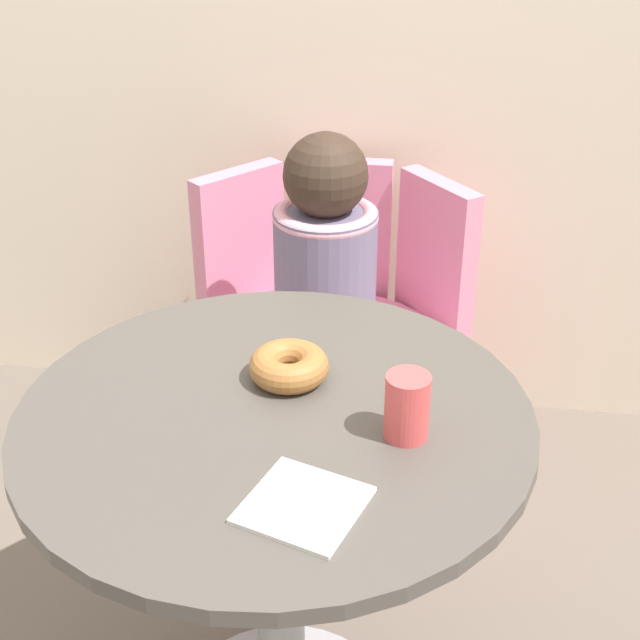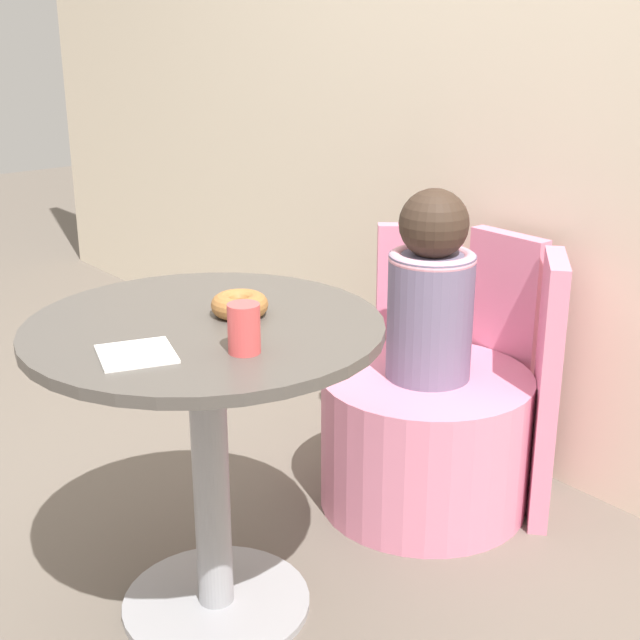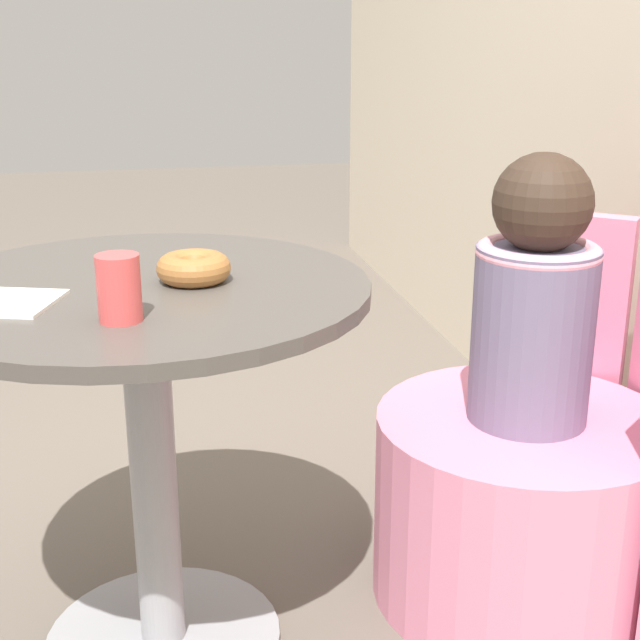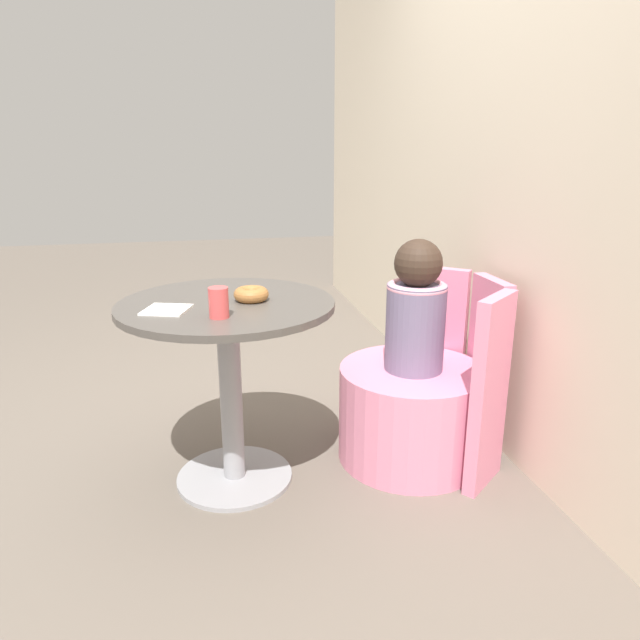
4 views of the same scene
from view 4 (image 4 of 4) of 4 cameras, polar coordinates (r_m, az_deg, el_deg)
name	(u,v)px [view 4 (image 4 of 4)]	position (r m, az deg, el deg)	size (l,w,h in m)	color
ground_plane	(236,472)	(2.33, -8.42, -14.79)	(12.00, 12.00, 0.00)	#665B51
back_wall	(529,152)	(2.33, 20.19, 15.46)	(6.00, 0.06, 2.40)	beige
round_table	(229,352)	(2.07, -9.10, -3.15)	(0.76, 0.76, 0.70)	#99999E
tub_chair	(411,413)	(2.35, 9.06, -9.17)	(0.58, 0.58, 0.39)	pink
booth_backrest	(469,369)	(2.38, 14.67, -4.72)	(0.68, 0.25, 0.73)	pink
child_figure	(416,310)	(2.20, 9.58, 1.02)	(0.23, 0.23, 0.51)	slate
donut	(251,294)	(2.00, -6.90, 2.58)	(0.12, 0.12, 0.05)	#9E6633
cup	(219,303)	(1.81, -10.10, 1.72)	(0.06, 0.06, 0.10)	#DB4C4C
paper_napkin	(166,310)	(1.94, -15.10, 1.00)	(0.18, 0.18, 0.01)	white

